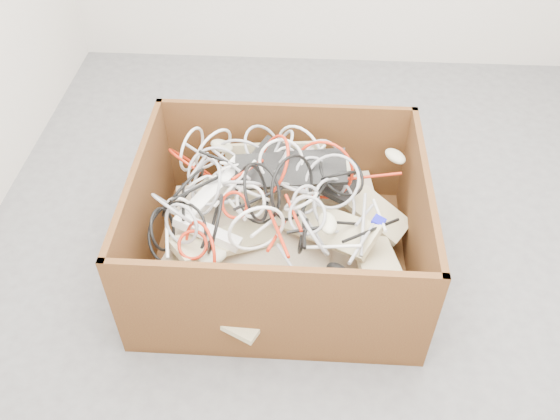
# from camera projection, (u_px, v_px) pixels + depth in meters

# --- Properties ---
(ground) EXTENTS (3.00, 3.00, 0.00)m
(ground) POSITION_uv_depth(u_px,v_px,m) (322.00, 232.00, 2.60)
(ground) COLOR #4E4E51
(ground) RESTS_ON ground
(cardboard_box) EXTENTS (1.10, 0.91, 0.51)m
(cardboard_box) POSITION_uv_depth(u_px,v_px,m) (276.00, 242.00, 2.37)
(cardboard_box) COLOR #411E10
(cardboard_box) RESTS_ON ground
(keyboard_pile) EXTENTS (0.96, 0.87, 0.37)m
(keyboard_pile) POSITION_uv_depth(u_px,v_px,m) (289.00, 218.00, 2.28)
(keyboard_pile) COLOR #C6B48C
(keyboard_pile) RESTS_ON cardboard_box
(mice_scatter) EXTENTS (0.84, 0.67, 0.20)m
(mice_scatter) POSITION_uv_depth(u_px,v_px,m) (294.00, 197.00, 2.25)
(mice_scatter) COLOR #B9B695
(mice_scatter) RESTS_ON keyboard_pile
(power_strip_left) EXTENTS (0.24, 0.29, 0.13)m
(power_strip_left) POSITION_uv_depth(u_px,v_px,m) (214.00, 189.00, 2.25)
(power_strip_left) COLOR white
(power_strip_left) RESTS_ON keyboard_pile
(power_strip_right) EXTENTS (0.27, 0.13, 0.09)m
(power_strip_right) POSITION_uv_depth(u_px,v_px,m) (207.00, 232.00, 2.15)
(power_strip_right) COLOR white
(power_strip_right) RESTS_ON keyboard_pile
(vga_plug) EXTENTS (0.06, 0.06, 0.03)m
(vga_plug) POSITION_uv_depth(u_px,v_px,m) (379.00, 221.00, 2.13)
(vga_plug) COLOR #0B0BAA
(vga_plug) RESTS_ON keyboard_pile
(cable_tangle) EXTENTS (1.00, 0.81, 0.45)m
(cable_tangle) POSITION_uv_depth(u_px,v_px,m) (255.00, 188.00, 2.21)
(cable_tangle) COLOR #939398
(cable_tangle) RESTS_ON keyboard_pile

